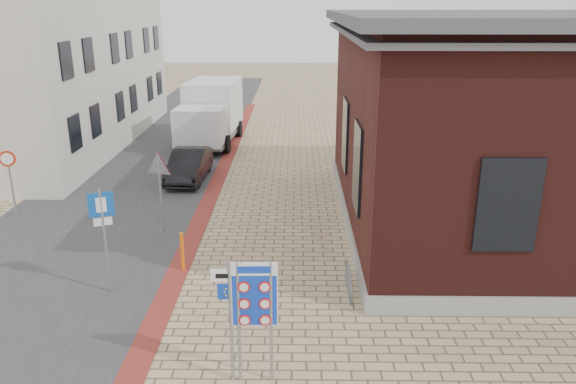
% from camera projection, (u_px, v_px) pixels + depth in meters
% --- Properties ---
extents(ground, '(120.00, 120.00, 0.00)m').
position_uv_depth(ground, '(239.00, 337.00, 12.54)').
color(ground, tan).
rests_on(ground, ground).
extents(road_strip, '(7.00, 60.00, 0.02)m').
position_uv_depth(road_strip, '(154.00, 158.00, 26.82)').
color(road_strip, '#38383A').
rests_on(road_strip, ground).
extents(curb_strip, '(0.60, 40.00, 0.02)m').
position_uv_depth(curb_strip, '(213.00, 192.00, 22.03)').
color(curb_strip, maroon).
rests_on(curb_strip, ground).
extents(brick_building, '(13.00, 13.00, 6.80)m').
position_uv_depth(brick_building, '(537.00, 121.00, 17.93)').
color(brick_building, gray).
rests_on(brick_building, ground).
extents(townhouse_mid, '(7.40, 6.40, 9.10)m').
position_uv_depth(townhouse_mid, '(53.00, 55.00, 28.27)').
color(townhouse_mid, beige).
rests_on(townhouse_mid, ground).
extents(townhouse_far, '(7.40, 6.40, 8.30)m').
position_uv_depth(townhouse_far, '(95.00, 53.00, 34.08)').
color(townhouse_far, beige).
rests_on(townhouse_far, ground).
extents(bike_rack, '(0.08, 1.80, 0.60)m').
position_uv_depth(bike_rack, '(349.00, 281.00, 14.51)').
color(bike_rack, slate).
rests_on(bike_rack, ground).
extents(sedan, '(1.49, 3.93, 1.28)m').
position_uv_depth(sedan, '(189.00, 165.00, 23.45)').
color(sedan, black).
rests_on(sedan, ground).
extents(box_truck, '(2.94, 6.26, 3.19)m').
position_uv_depth(box_truck, '(211.00, 112.00, 29.24)').
color(box_truck, slate).
rests_on(box_truck, ground).
extents(border_sign, '(0.87, 0.09, 2.56)m').
position_uv_depth(border_sign, '(255.00, 298.00, 10.53)').
color(border_sign, gray).
rests_on(border_sign, ground).
extents(essen_sign, '(0.69, 0.07, 2.57)m').
position_uv_depth(essen_sign, '(230.00, 303.00, 10.57)').
color(essen_sign, gray).
rests_on(essen_sign, ground).
extents(parking_sign, '(0.58, 0.26, 2.79)m').
position_uv_depth(parking_sign, '(103.00, 223.00, 13.86)').
color(parking_sign, gray).
rests_on(parking_sign, ground).
extents(yield_sign, '(0.91, 0.31, 2.62)m').
position_uv_depth(yield_sign, '(159.00, 173.00, 17.62)').
color(yield_sign, gray).
rests_on(yield_sign, ground).
extents(speed_sign, '(0.54, 0.16, 2.36)m').
position_uv_depth(speed_sign, '(10.00, 173.00, 19.12)').
color(speed_sign, gray).
rests_on(speed_sign, ground).
extents(bollard, '(0.13, 0.13, 1.15)m').
position_uv_depth(bollard, '(182.00, 252.00, 15.44)').
color(bollard, orange).
rests_on(bollard, ground).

